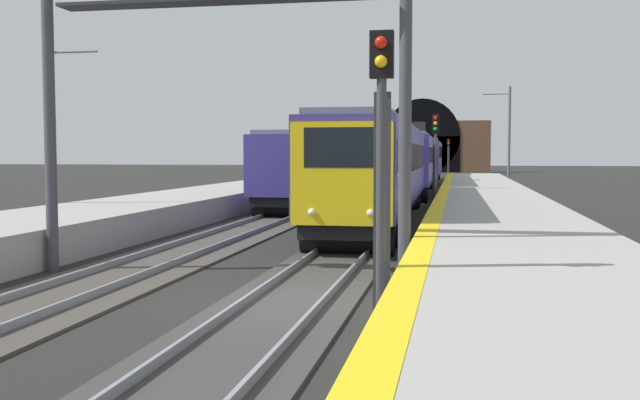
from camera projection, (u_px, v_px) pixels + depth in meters
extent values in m
plane|color=black|center=(288.00, 304.00, 13.92)|extent=(320.00, 320.00, 0.00)
cube|color=#9E9B93|center=(534.00, 286.00, 13.05)|extent=(112.00, 4.64, 1.01)
cube|color=yellow|center=(418.00, 255.00, 13.40)|extent=(112.00, 0.50, 0.01)
cube|color=#383533|center=(288.00, 303.00, 13.91)|extent=(160.00, 2.61, 0.06)
cube|color=gray|center=(252.00, 296.00, 14.04)|extent=(160.00, 0.07, 0.15)
cube|color=gray|center=(325.00, 299.00, 13.77)|extent=(160.00, 0.07, 0.15)
cube|color=#423D38|center=(68.00, 294.00, 14.76)|extent=(160.00, 3.04, 0.06)
cube|color=gray|center=(36.00, 288.00, 14.89)|extent=(160.00, 0.07, 0.15)
cube|color=gray|center=(101.00, 290.00, 14.62)|extent=(160.00, 0.07, 0.15)
cube|color=navy|center=(379.00, 164.00, 29.59)|extent=(20.80, 3.08, 2.96)
cube|color=black|center=(379.00, 157.00, 29.57)|extent=(19.97, 3.11, 1.06)
cube|color=slate|center=(379.00, 125.00, 29.49)|extent=(20.17, 2.65, 0.20)
cube|color=black|center=(379.00, 205.00, 29.70)|extent=(20.38, 2.74, 0.50)
cylinder|color=black|center=(348.00, 239.00, 20.68)|extent=(0.93, 2.64, 0.90)
cylinder|color=black|center=(356.00, 232.00, 22.45)|extent=(0.93, 2.64, 0.90)
cylinder|color=black|center=(393.00, 201.00, 36.98)|extent=(0.93, 2.64, 0.90)
cylinder|color=black|center=(396.00, 199.00, 38.75)|extent=(0.93, 2.64, 0.90)
cube|color=yellow|center=(341.00, 174.00, 19.35)|extent=(0.15, 2.75, 2.76)
cube|color=black|center=(341.00, 148.00, 19.26)|extent=(0.06, 2.00, 1.07)
sphere|color=#F2EACC|center=(371.00, 213.00, 19.22)|extent=(0.20, 0.20, 0.20)
sphere|color=#F2EACC|center=(312.00, 212.00, 19.50)|extent=(0.20, 0.20, 0.20)
cube|color=navy|center=(412.00, 160.00, 50.69)|extent=(20.80, 3.08, 2.96)
cube|color=black|center=(412.00, 155.00, 50.66)|extent=(19.97, 3.11, 0.96)
cube|color=slate|center=(412.00, 137.00, 50.58)|extent=(20.17, 2.65, 0.20)
cube|color=black|center=(412.00, 184.00, 50.79)|extent=(20.38, 2.74, 0.50)
cylinder|color=black|center=(404.00, 195.00, 41.98)|extent=(0.93, 2.64, 0.90)
cylinder|color=black|center=(406.00, 194.00, 43.75)|extent=(0.93, 2.64, 0.90)
cylinder|color=black|center=(417.00, 184.00, 57.87)|extent=(0.93, 2.64, 0.90)
cylinder|color=black|center=(418.00, 183.00, 59.64)|extent=(0.93, 2.64, 0.90)
cube|color=navy|center=(426.00, 158.00, 71.78)|extent=(20.80, 3.08, 2.96)
cube|color=black|center=(426.00, 152.00, 71.75)|extent=(19.97, 3.11, 1.06)
cube|color=slate|center=(426.00, 142.00, 71.68)|extent=(20.17, 2.65, 0.20)
cube|color=black|center=(426.00, 175.00, 71.89)|extent=(20.38, 2.74, 0.50)
cylinder|color=black|center=(422.00, 181.00, 62.98)|extent=(0.93, 2.64, 0.90)
cylinder|color=black|center=(423.00, 181.00, 64.74)|extent=(0.93, 2.64, 0.90)
cylinder|color=black|center=(428.00, 176.00, 79.07)|extent=(0.93, 2.64, 0.90)
cylinder|color=black|center=(428.00, 175.00, 80.84)|extent=(0.93, 2.64, 0.90)
cube|color=black|center=(412.00, 129.00, 50.55)|extent=(1.32, 1.73, 0.90)
cube|color=navy|center=(320.00, 163.00, 41.40)|extent=(20.91, 3.00, 2.70)
cube|color=black|center=(320.00, 158.00, 41.38)|extent=(20.07, 3.02, 0.88)
cube|color=slate|center=(320.00, 137.00, 41.31)|extent=(20.28, 2.56, 0.20)
cube|color=black|center=(320.00, 190.00, 41.50)|extent=(20.49, 2.65, 0.52)
cylinder|color=black|center=(344.00, 188.00, 50.67)|extent=(0.95, 2.64, 0.93)
cylinder|color=black|center=(340.00, 189.00, 48.91)|extent=(0.95, 2.64, 0.93)
cylinder|color=black|center=(291.00, 205.00, 34.14)|extent=(0.95, 2.64, 0.93)
cylinder|color=black|center=(282.00, 208.00, 32.37)|extent=(0.95, 2.64, 0.93)
cube|color=#E5B20F|center=(347.00, 163.00, 51.70)|extent=(0.14, 2.75, 2.43)
cube|color=black|center=(347.00, 153.00, 51.71)|extent=(0.05, 2.01, 0.97)
sphere|color=#F2EACC|center=(336.00, 175.00, 51.96)|extent=(0.20, 0.20, 0.20)
sphere|color=#F2EACC|center=(358.00, 175.00, 51.68)|extent=(0.20, 0.20, 0.20)
cube|color=navy|center=(367.00, 160.00, 62.34)|extent=(20.91, 3.00, 2.70)
cube|color=black|center=(367.00, 155.00, 62.31)|extent=(20.07, 3.02, 0.84)
cube|color=slate|center=(367.00, 142.00, 62.25)|extent=(20.28, 2.56, 0.20)
cube|color=black|center=(366.00, 178.00, 62.44)|extent=(20.49, 2.65, 0.52)
cylinder|color=black|center=(377.00, 178.00, 71.31)|extent=(0.95, 2.64, 0.93)
cylinder|color=black|center=(375.00, 179.00, 69.54)|extent=(0.95, 2.64, 0.93)
cylinder|color=black|center=(355.00, 185.00, 55.37)|extent=(0.95, 2.64, 0.93)
cylinder|color=black|center=(352.00, 186.00, 53.61)|extent=(0.95, 2.64, 0.93)
cube|color=navy|center=(390.00, 158.00, 83.27)|extent=(20.91, 3.00, 2.70)
cube|color=black|center=(390.00, 154.00, 83.25)|extent=(20.07, 3.02, 0.91)
cube|color=slate|center=(390.00, 145.00, 83.18)|extent=(20.28, 2.56, 0.20)
cube|color=black|center=(390.00, 171.00, 83.37)|extent=(20.49, 2.65, 0.52)
cylinder|color=black|center=(396.00, 172.00, 92.48)|extent=(0.95, 2.64, 0.93)
cylinder|color=black|center=(395.00, 173.00, 90.72)|extent=(0.95, 2.64, 0.93)
cylinder|color=black|center=(383.00, 176.00, 76.07)|extent=(0.95, 2.64, 0.93)
cylinder|color=black|center=(382.00, 177.00, 74.30)|extent=(0.95, 2.64, 0.93)
cylinder|color=#38383D|center=(381.00, 205.00, 11.85)|extent=(0.16, 0.16, 4.07)
cube|color=black|center=(382.00, 55.00, 11.69)|extent=(0.20, 0.38, 0.75)
cube|color=#38383D|center=(382.00, 204.00, 11.99)|extent=(0.04, 0.28, 3.67)
sphere|color=red|center=(381.00, 42.00, 11.55)|extent=(0.20, 0.20, 0.20)
sphere|color=yellow|center=(381.00, 61.00, 11.57)|extent=(0.20, 0.20, 0.20)
cylinder|color=#4C4C54|center=(435.00, 170.00, 39.09)|extent=(0.16, 0.16, 3.91)
cube|color=black|center=(436.00, 124.00, 38.93)|extent=(0.20, 0.38, 1.05)
cube|color=#4C4C54|center=(435.00, 170.00, 39.23)|extent=(0.04, 0.28, 3.52)
sphere|color=red|center=(436.00, 118.00, 38.78)|extent=(0.20, 0.20, 0.20)
sphere|color=yellow|center=(435.00, 123.00, 38.80)|extent=(0.20, 0.20, 0.20)
sphere|color=green|center=(435.00, 129.00, 38.82)|extent=(0.20, 0.20, 0.20)
cylinder|color=#38383D|center=(448.00, 161.00, 89.64)|extent=(0.16, 0.16, 3.86)
cube|color=black|center=(449.00, 142.00, 89.49)|extent=(0.20, 0.38, 0.75)
cube|color=#38383D|center=(448.00, 161.00, 89.77)|extent=(0.04, 0.28, 3.47)
sphere|color=red|center=(449.00, 141.00, 89.35)|extent=(0.20, 0.20, 0.20)
sphere|color=yellow|center=(449.00, 143.00, 89.37)|extent=(0.20, 0.20, 0.20)
cylinder|color=#3F3F47|center=(50.00, 132.00, 17.65)|extent=(0.28, 0.28, 6.79)
cylinder|color=#3F3F47|center=(405.00, 129.00, 16.07)|extent=(0.28, 0.28, 6.79)
cube|color=#2D2D33|center=(218.00, 1.00, 16.67)|extent=(0.70, 7.69, 0.08)
cube|color=brown|center=(422.00, 147.00, 111.53)|extent=(2.85, 20.22, 7.74)
cube|color=black|center=(422.00, 154.00, 110.16)|extent=(0.12, 11.32, 5.42)
cylinder|color=black|center=(422.00, 136.00, 109.98)|extent=(0.12, 11.32, 11.32)
cylinder|color=#595B60|center=(509.00, 137.00, 60.21)|extent=(0.22, 0.22, 8.33)
cylinder|color=#595B60|center=(496.00, 94.00, 60.19)|extent=(0.08, 2.18, 0.08)
cylinder|color=#595B60|center=(52.00, 134.00, 27.34)|extent=(0.22, 0.22, 7.20)
cylinder|color=#595B60|center=(74.00, 52.00, 26.97)|extent=(0.08, 1.88, 0.08)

